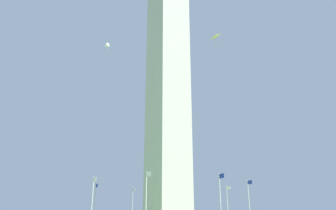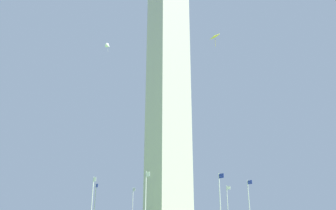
{
  "view_description": "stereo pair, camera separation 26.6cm",
  "coord_description": "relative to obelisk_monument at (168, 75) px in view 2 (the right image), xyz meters",
  "views": [
    {
      "loc": [
        51.53,
        -32.8,
        2.18
      ],
      "look_at": [
        0.0,
        0.0,
        23.23
      ],
      "focal_mm": 35.57,
      "sensor_mm": 36.0,
      "label": 1
    },
    {
      "loc": [
        51.68,
        -32.58,
        2.18
      ],
      "look_at": [
        0.0,
        0.0,
        23.23
      ],
      "focal_mm": 35.57,
      "sensor_mm": 36.0,
      "label": 2
    }
  ],
  "objects": [
    {
      "name": "obelisk_monument",
      "position": [
        0.0,
        0.0,
        0.0
      ],
      "size": [
        6.52,
        6.52,
        59.29
      ],
      "color": "#B7B2A8",
      "rests_on": "ground"
    },
    {
      "name": "flagpole_n",
      "position": [
        14.01,
        0.0,
        -24.95
      ],
      "size": [
        1.12,
        0.14,
        8.6
      ],
      "color": "silver",
      "rests_on": "ground"
    },
    {
      "name": "flagpole_ne",
      "position": [
        9.92,
        9.87,
        -24.95
      ],
      "size": [
        1.12,
        0.14,
        8.6
      ],
      "color": "silver",
      "rests_on": "ground"
    },
    {
      "name": "flagpole_e",
      "position": [
        0.06,
        13.95,
        -24.95
      ],
      "size": [
        1.12,
        0.14,
        8.6
      ],
      "color": "silver",
      "rests_on": "ground"
    },
    {
      "name": "flagpole_se",
      "position": [
        -9.81,
        9.87,
        -24.95
      ],
      "size": [
        1.12,
        0.14,
        8.6
      ],
      "color": "silver",
      "rests_on": "ground"
    },
    {
      "name": "flagpole_s",
      "position": [
        -13.9,
        0.0,
        -24.95
      ],
      "size": [
        1.12,
        0.14,
        8.6
      ],
      "color": "silver",
      "rests_on": "ground"
    },
    {
      "name": "flagpole_sw",
      "position": [
        -9.81,
        -9.87,
        -24.95
      ],
      "size": [
        1.12,
        0.14,
        8.6
      ],
      "color": "silver",
      "rests_on": "ground"
    },
    {
      "name": "flagpole_w",
      "position": [
        0.06,
        -13.95,
        -24.95
      ],
      "size": [
        1.12,
        0.14,
        8.6
      ],
      "color": "silver",
      "rests_on": "ground"
    },
    {
      "name": "flagpole_nw",
      "position": [
        9.92,
        -9.87,
        -24.95
      ],
      "size": [
        1.12,
        0.14,
        8.6
      ],
      "color": "silver",
      "rests_on": "ground"
    },
    {
      "name": "kite_yellow_diamond",
      "position": [
        18.72,
        -3.55,
        -1.81
      ],
      "size": [
        1.33,
        1.2,
        2.01
      ],
      "color": "yellow"
    },
    {
      "name": "kite_white_delta",
      "position": [
        1.18,
        -13.44,
        1.97
      ],
      "size": [
        1.38,
        1.35,
        1.72
      ],
      "color": "white"
    }
  ]
}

